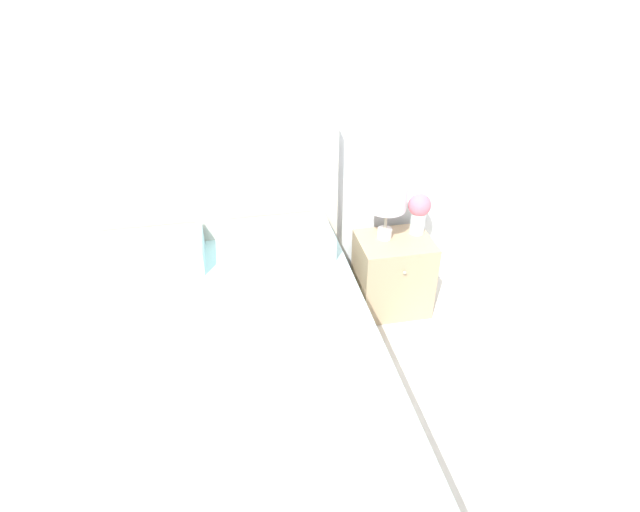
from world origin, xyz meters
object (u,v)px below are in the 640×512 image
object	(u,v)px
table_lamp	(387,200)
nightstand	(392,274)
bed	(222,384)
flower_vase	(419,210)

from	to	relation	value
table_lamp	nightstand	bearing A→B (deg)	-33.91
bed	table_lamp	bearing A→B (deg)	38.13
bed	table_lamp	xyz separation A→B (m)	(1.07, 0.84, 0.48)
nightstand	bed	bearing A→B (deg)	-144.82
table_lamp	flower_vase	xyz separation A→B (m)	(0.23, 0.02, -0.11)
bed	nightstand	world-z (taller)	bed
flower_vase	table_lamp	bearing A→B (deg)	-174.04
table_lamp	flower_vase	size ratio (longest dim) A/B	1.33
bed	nightstand	size ratio (longest dim) A/B	4.15
nightstand	table_lamp	distance (m)	0.53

